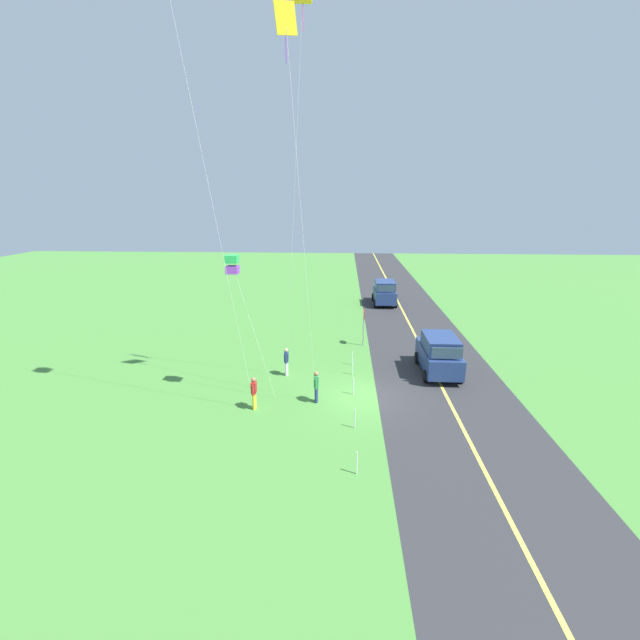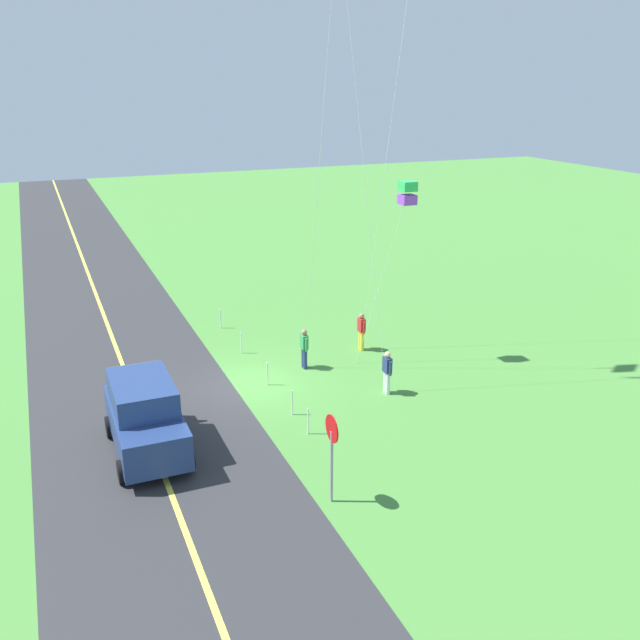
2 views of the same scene
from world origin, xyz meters
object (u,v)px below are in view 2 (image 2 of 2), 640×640
(car_suv_foreground, at_px, (145,416))
(person_child_watcher, at_px, (304,347))
(kite_green_far, at_px, (407,193))
(person_adult_near, at_px, (361,330))
(person_adult_companion, at_px, (387,371))
(stop_sign, at_px, (332,442))

(car_suv_foreground, bearing_deg, person_child_watcher, 121.42)
(car_suv_foreground, height_order, kite_green_far, kite_green_far)
(person_adult_near, xyz_separation_m, kite_green_far, (1.44, 1.08, 5.78))
(car_suv_foreground, height_order, person_adult_companion, car_suv_foreground)
(person_adult_companion, distance_m, person_child_watcher, 3.77)
(stop_sign, relative_size, person_adult_companion, 1.60)
(person_child_watcher, bearing_deg, car_suv_foreground, 15.77)
(stop_sign, distance_m, person_child_watcher, 9.14)
(stop_sign, bearing_deg, kite_green_far, 141.04)
(person_adult_near, distance_m, kite_green_far, 6.05)
(stop_sign, distance_m, kite_green_far, 11.53)
(person_adult_companion, xyz_separation_m, kite_green_far, (-2.70, 2.07, 5.78))
(stop_sign, height_order, person_child_watcher, stop_sign)
(person_adult_companion, bearing_deg, car_suv_foreground, -126.43)
(person_adult_near, relative_size, person_child_watcher, 1.00)
(person_adult_near, height_order, person_adult_companion, same)
(person_adult_near, bearing_deg, person_child_watcher, 7.40)
(car_suv_foreground, height_order, person_adult_near, car_suv_foreground)
(person_adult_companion, relative_size, kite_green_far, 0.23)
(car_suv_foreground, height_order, person_child_watcher, car_suv_foreground)
(car_suv_foreground, distance_m, person_child_watcher, 7.87)
(stop_sign, distance_m, person_adult_near, 11.09)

